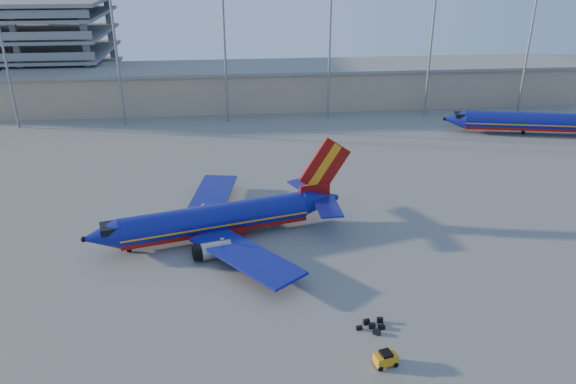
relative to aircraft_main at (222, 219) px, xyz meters
name	(u,v)px	position (x,y,z in m)	size (l,w,h in m)	color
ground	(269,226)	(5.75, 2.02, -2.35)	(220.00, 220.00, 0.00)	slate
terminal_building	(296,84)	(15.75, 60.02, 1.97)	(122.00, 16.00, 8.50)	gray
light_mast_row	(278,30)	(10.75, 48.02, 15.21)	(101.60, 1.60, 28.65)	gray
aircraft_main	(222,219)	(0.00, 0.00, 0.00)	(31.84, 30.24, 10.98)	navy
aircraft_second	(530,121)	(55.96, 34.29, 0.12)	(31.48, 13.42, 10.77)	navy
baggage_tug	(386,358)	(13.72, -24.11, -1.64)	(2.11, 1.56, 1.36)	orange
luggage_pile	(373,326)	(13.92, -19.11, -2.12)	(2.73, 2.20, 0.55)	black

